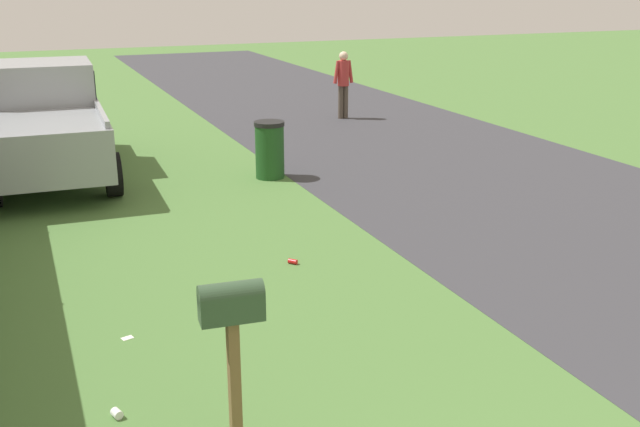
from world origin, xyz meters
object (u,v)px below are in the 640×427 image
mailbox (232,315)px  pedestrian (343,80)px  trash_bin (270,150)px  pickup_truck (47,117)px

mailbox → pedestrian: pedestrian is taller
trash_bin → pedestrian: bearing=-36.9°
mailbox → pickup_truck: size_ratio=0.26×
pickup_truck → pedestrian: bearing=-65.2°
pickup_truck → trash_bin: (-1.87, -3.80, -0.56)m
trash_bin → pedestrian: size_ratio=0.61×
pickup_truck → mailbox: bearing=-172.9°
mailbox → pedestrian: (12.83, -6.73, -0.09)m
mailbox → trash_bin: (7.78, -2.95, -0.58)m
mailbox → pedestrian: bearing=-22.6°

